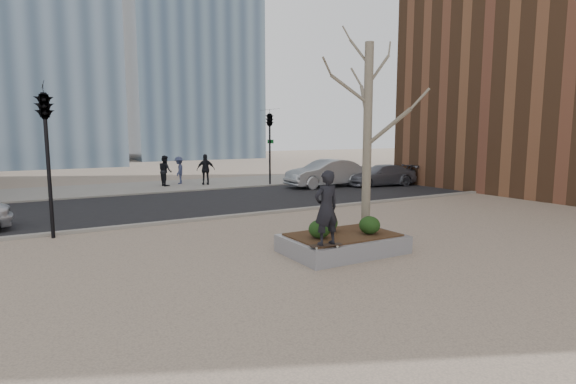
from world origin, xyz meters
TOP-DOWN VIEW (x-y plane):
  - ground at (0.00, 0.00)m, footprint 120.00×120.00m
  - street at (0.00, 10.00)m, footprint 60.00×8.00m
  - far_sidewalk at (0.00, 17.00)m, footprint 60.00×6.00m
  - planter at (1.00, 0.00)m, footprint 3.00×2.00m
  - planter_mulch at (1.00, 0.00)m, footprint 2.70×1.70m
  - sycamore_tree at (2.00, 0.30)m, footprint 2.80×2.80m
  - shrub_left at (0.21, -0.08)m, footprint 0.55×0.55m
  - shrub_middle at (0.80, 0.43)m, footprint 0.57×0.57m
  - shrub_right at (1.61, -0.34)m, footprint 0.55×0.55m
  - skateboard at (-0.10, -0.81)m, footprint 0.80×0.36m
  - skateboarder at (-0.10, -0.81)m, footprint 0.64×0.42m
  - car_silver at (8.80, 12.02)m, footprint 4.80×1.77m
  - car_third at (11.92, 10.86)m, footprint 4.49×2.56m
  - pedestrian_a at (0.87, 17.04)m, footprint 0.77×0.94m
  - pedestrian_b at (1.89, 17.72)m, footprint 1.00×1.23m
  - pedestrian_c at (3.12, 16.41)m, footprint 1.15×0.68m
  - traffic_light_near at (-5.50, 5.60)m, footprint 0.60×2.48m
  - traffic_light_far at (6.50, 14.60)m, footprint 0.60×2.48m

SIDE VIEW (x-z plane):
  - ground at x=0.00m, z-range 0.00..0.00m
  - street at x=0.00m, z-range 0.00..0.02m
  - far_sidewalk at x=0.00m, z-range 0.00..0.02m
  - planter at x=1.00m, z-range 0.00..0.45m
  - planter_mulch at x=1.00m, z-range 0.45..0.49m
  - skateboard at x=-0.10m, z-range 0.45..0.53m
  - car_third at x=11.92m, z-range 0.02..1.25m
  - shrub_left at x=0.21m, z-range 0.49..0.95m
  - shrub_right at x=1.61m, z-range 0.49..0.96m
  - shrub_middle at x=0.80m, z-range 0.49..0.97m
  - car_silver at x=8.80m, z-range 0.02..1.59m
  - pedestrian_b at x=1.89m, z-range 0.02..1.68m
  - pedestrian_a at x=0.87m, z-range 0.02..1.81m
  - pedestrian_c at x=3.12m, z-range 0.02..1.85m
  - skateboarder at x=-0.10m, z-range 0.52..2.26m
  - traffic_light_near at x=-5.50m, z-range 0.00..4.50m
  - traffic_light_far at x=6.50m, z-range 0.00..4.50m
  - sycamore_tree at x=2.00m, z-range 0.49..7.09m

